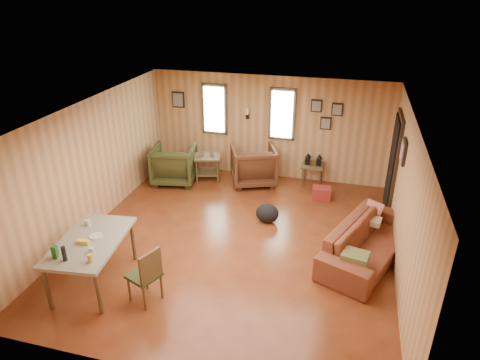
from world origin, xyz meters
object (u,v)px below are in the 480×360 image
Objects in this scene: recliner_green at (174,162)px; dining_table at (90,244)px; sofa at (369,236)px; end_table at (207,163)px; side_table at (313,164)px; recliner_brown at (253,163)px.

dining_table is (0.23, -3.75, 0.22)m from recliner_green.
sofa is at bearing 145.46° from recliner_green.
sofa is 3.06× the size of end_table.
side_table is (2.41, 0.34, 0.11)m from end_table.
dining_table is (-4.10, -1.76, 0.26)m from sofa.
side_table is at bearing 8.07° from end_table.
recliner_green is 3.18m from side_table.
sofa is at bearing -65.15° from side_table.
dining_table is (-2.88, -4.39, 0.18)m from side_table.
sofa is at bearing 16.59° from dining_table.
sofa is 3.50m from recliner_brown.
sofa is 2.93× the size of side_table.
recliner_brown is at bearing 69.08° from sofa.
side_table is (-1.22, 2.64, 0.08)m from sofa.
recliner_brown is 1.08m from end_table.
recliner_green is at bearing 87.49° from sofa.
sofa reaches higher than side_table.
end_table is 0.96× the size of side_table.
recliner_green is 0.60× the size of dining_table.
side_table is at bearing -178.15° from recliner_green.
sofa is at bearing -32.30° from end_table.
end_table is 0.46× the size of dining_table.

